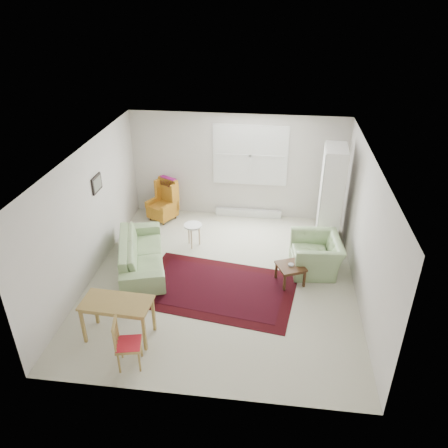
# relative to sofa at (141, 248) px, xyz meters

# --- Properties ---
(room) EXTENTS (5.04, 5.54, 2.51)m
(room) POSITION_rel_sofa_xyz_m (1.67, -0.04, 0.83)
(room) COLOR beige
(room) RESTS_ON ground
(rug) EXTENTS (3.06, 2.21, 0.03)m
(rug) POSITION_rel_sofa_xyz_m (1.61, -0.57, -0.41)
(rug) COLOR black
(rug) RESTS_ON ground
(sofa) EXTENTS (1.41, 2.25, 0.85)m
(sofa) POSITION_rel_sofa_xyz_m (0.00, 0.00, 0.00)
(sofa) COLOR #8AA870
(sofa) RESTS_ON ground
(armchair) EXTENTS (1.01, 1.13, 0.82)m
(armchair) POSITION_rel_sofa_xyz_m (3.43, 0.33, -0.02)
(armchair) COLOR #8AA870
(armchair) RESTS_ON ground
(wingback_chair) EXTENTS (0.80, 0.82, 1.00)m
(wingback_chair) POSITION_rel_sofa_xyz_m (-0.09, 2.01, 0.08)
(wingback_chair) COLOR #B4721B
(wingback_chair) RESTS_ON ground
(coffee_table) EXTENTS (0.63, 0.63, 0.39)m
(coffee_table) POSITION_rel_sofa_xyz_m (2.94, -0.19, -0.23)
(coffee_table) COLOR #492B16
(coffee_table) RESTS_ON ground
(stool) EXTENTS (0.51, 0.51, 0.52)m
(stool) POSITION_rel_sofa_xyz_m (0.87, 0.91, -0.17)
(stool) COLOR white
(stool) RESTS_ON ground
(cabinet) EXTENTS (0.50, 0.88, 2.14)m
(cabinet) POSITION_rel_sofa_xyz_m (3.75, 1.54, 0.65)
(cabinet) COLOR white
(cabinet) RESTS_ON ground
(desk) EXTENTS (1.11, 0.59, 0.69)m
(desk) POSITION_rel_sofa_xyz_m (0.23, -1.99, -0.08)
(desk) COLOR #A58542
(desk) RESTS_ON ground
(desk_chair) EXTENTS (0.43, 0.43, 0.83)m
(desk_chair) POSITION_rel_sofa_xyz_m (0.58, -2.56, -0.01)
(desk_chair) COLOR #A58542
(desk_chair) RESTS_ON ground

